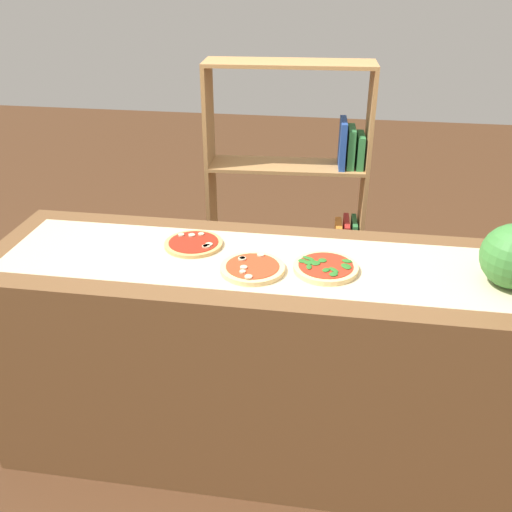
% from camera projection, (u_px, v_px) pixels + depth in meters
% --- Properties ---
extents(ground_plane, '(12.00, 12.00, 0.00)m').
position_uv_depth(ground_plane, '(256.00, 439.00, 2.66)').
color(ground_plane, '#4C2D19').
extents(counter, '(2.15, 0.68, 0.95)m').
position_uv_depth(counter, '(256.00, 358.00, 2.44)').
color(counter, brown).
rests_on(counter, ground_plane).
extents(parchment_paper, '(1.98, 0.48, 0.00)m').
position_uv_depth(parchment_paper, '(256.00, 260.00, 2.22)').
color(parchment_paper, beige).
rests_on(parchment_paper, counter).
extents(pizza_mushroom_0, '(0.24, 0.24, 0.02)m').
position_uv_depth(pizza_mushroom_0, '(194.00, 244.00, 2.33)').
color(pizza_mushroom_0, tan).
rests_on(pizza_mushroom_0, parchment_paper).
extents(pizza_mushroom_1, '(0.24, 0.24, 0.03)m').
position_uv_depth(pizza_mushroom_1, '(252.00, 268.00, 2.14)').
color(pizza_mushroom_1, '#E5C17F').
rests_on(pizza_mushroom_1, parchment_paper).
extents(pizza_spinach_2, '(0.24, 0.24, 0.03)m').
position_uv_depth(pizza_spinach_2, '(325.00, 268.00, 2.14)').
color(pizza_spinach_2, '#E5C17F').
rests_on(pizza_spinach_2, parchment_paper).
extents(bookshelf, '(0.84, 0.29, 1.55)m').
position_uv_depth(bookshelf, '(301.00, 217.00, 3.09)').
color(bookshelf, '#A87A47').
rests_on(bookshelf, ground_plane).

